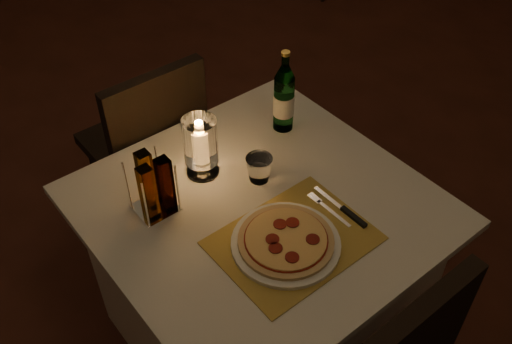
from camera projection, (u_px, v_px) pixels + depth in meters
floor at (161, 221)px, 2.74m from camera, size 8.00×10.00×0.02m
main_table at (260, 274)px, 2.03m from camera, size 1.00×1.00×0.74m
chair_far at (149, 137)px, 2.32m from camera, size 0.42×0.42×0.90m
placemat at (293, 240)px, 1.67m from camera, size 0.45×0.34×0.00m
plate at (286, 243)px, 1.65m from camera, size 0.32×0.32×0.01m
pizza at (286, 240)px, 1.64m from camera, size 0.28×0.28×0.02m
fork at (326, 207)px, 1.76m from camera, size 0.02×0.18×0.00m
knife at (348, 213)px, 1.74m from camera, size 0.02×0.22×0.01m
tumbler at (259, 169)px, 1.84m from camera, size 0.09×0.09×0.09m
water_bottle at (284, 98)px, 1.98m from camera, size 0.07×0.07×0.31m
hurricane_candle at (200, 143)px, 1.81m from camera, size 0.11×0.11×0.21m
cruet_caddy at (154, 188)px, 1.70m from camera, size 0.12×0.12×0.21m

